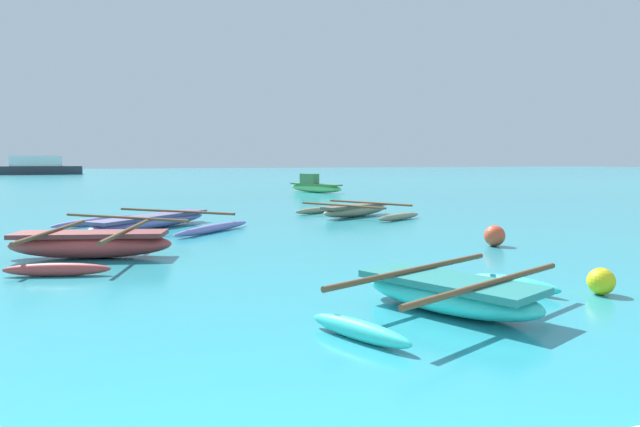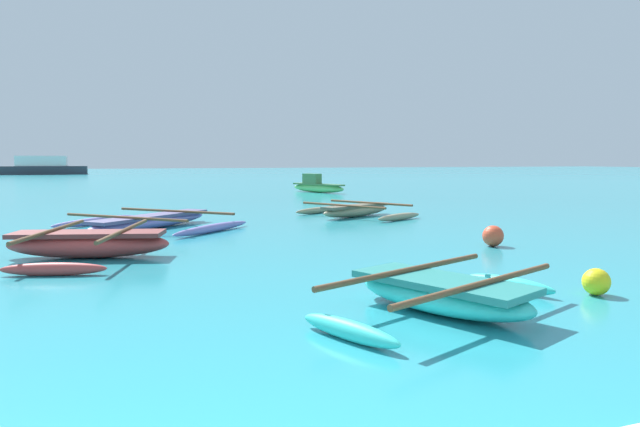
% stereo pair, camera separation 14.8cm
% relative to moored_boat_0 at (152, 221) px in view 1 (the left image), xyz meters
% --- Properties ---
extents(moored_boat_0, '(4.89, 4.89, 0.40)m').
position_rel_moored_boat_0_xyz_m(moored_boat_0, '(0.00, 0.00, 0.00)').
color(moored_boat_0, '#7F73BC').
rests_on(moored_boat_0, ground_plane).
extents(moored_boat_1, '(2.00, 3.78, 1.00)m').
position_rel_moored_boat_0_xyz_m(moored_boat_1, '(9.27, 13.69, 0.17)').
color(moored_boat_1, '#6BCB67').
rests_on(moored_boat_1, ground_plane).
extents(moored_boat_2, '(3.46, 2.44, 0.45)m').
position_rel_moored_boat_0_xyz_m(moored_boat_2, '(2.65, -9.47, 0.03)').
color(moored_boat_2, '#36D8CC').
rests_on(moored_boat_2, ground_plane).
extents(moored_boat_3, '(2.93, 3.71, 0.52)m').
position_rel_moored_boat_0_xyz_m(moored_boat_3, '(-1.31, -4.18, 0.07)').
color(moored_boat_3, '#BA3E3B').
rests_on(moored_boat_3, ground_plane).
extents(moored_boat_4, '(3.40, 3.95, 0.42)m').
position_rel_moored_boat_0_xyz_m(moored_boat_4, '(6.11, 1.02, 0.01)').
color(moored_boat_4, gray).
rests_on(moored_boat_4, ground_plane).
extents(mooring_buoy_0, '(0.42, 0.42, 0.42)m').
position_rel_moored_boat_0_xyz_m(mooring_buoy_0, '(6.30, -5.49, 0.03)').
color(mooring_buoy_0, '#E54C2D').
rests_on(mooring_buoy_0, ground_plane).
extents(mooring_buoy_1, '(0.35, 0.35, 0.35)m').
position_rel_moored_boat_0_xyz_m(mooring_buoy_1, '(4.96, -9.43, -0.01)').
color(mooring_buoy_1, yellow).
rests_on(mooring_buoy_1, ground_plane).
extents(distant_ferry, '(10.07, 2.21, 2.21)m').
position_rel_moored_boat_0_xyz_m(distant_ferry, '(-9.19, 60.47, 0.72)').
color(distant_ferry, '#2D333D').
rests_on(distant_ferry, ground_plane).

